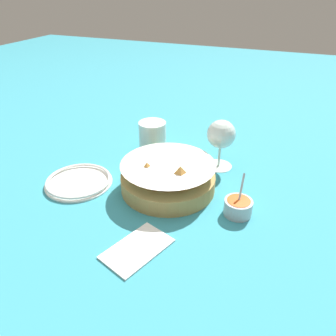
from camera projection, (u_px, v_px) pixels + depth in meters
ground_plane at (157, 184)px, 0.89m from camera, size 4.00×4.00×0.00m
food_basket at (168, 178)px, 0.86m from camera, size 0.25×0.25×0.10m
sauce_cup at (238, 206)px, 0.77m from camera, size 0.07×0.07×0.10m
wine_glass at (221, 136)px, 0.93m from camera, size 0.08×0.08×0.15m
beer_mug at (153, 137)px, 1.05m from camera, size 0.12×0.09×0.09m
side_plate at (79, 181)px, 0.89m from camera, size 0.18×0.18×0.01m
napkin at (137, 248)px, 0.68m from camera, size 0.16×0.13×0.01m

